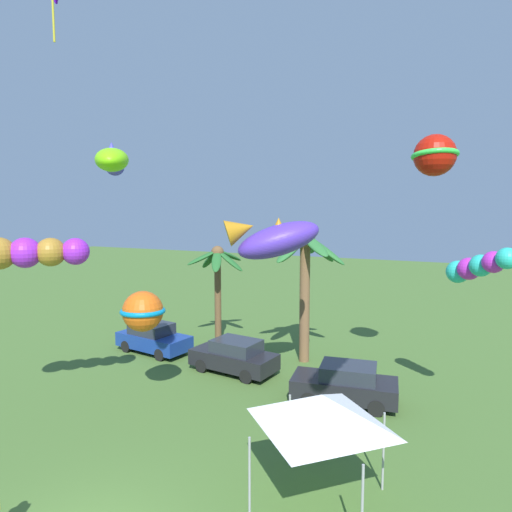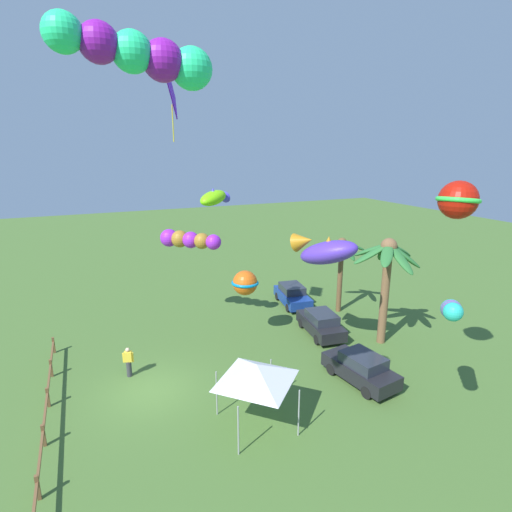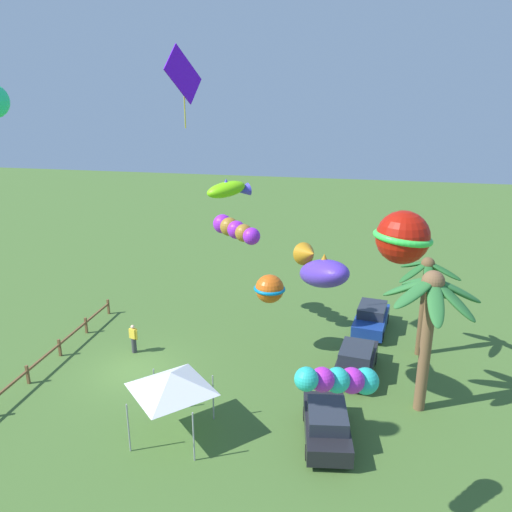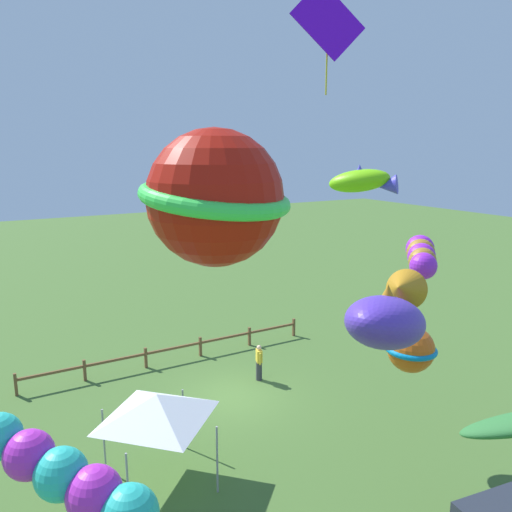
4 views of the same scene
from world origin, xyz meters
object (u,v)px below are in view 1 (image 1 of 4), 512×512
parked_car_2 (153,338)px  parked_car_0 (345,384)px  parked_car_1 (234,356)px  kite_ball_3 (435,155)px  kite_ball_4 (143,311)px  palm_tree_1 (218,271)px  kite_tube_1 (19,253)px  kite_fish_2 (112,160)px  kite_fish_0 (273,238)px  kite_tube_7 (478,266)px  palm_tree_0 (305,261)px  festival_tent (321,410)px

parked_car_2 → parked_car_0: bearing=-9.9°
parked_car_1 → parked_car_2: bearing=171.5°
kite_ball_3 → kite_ball_4: size_ratio=1.11×
parked_car_1 → parked_car_2: (-5.12, 0.77, 0.00)m
palm_tree_1 → kite_ball_3: bearing=-11.9°
kite_tube_1 → kite_fish_2: bearing=10.1°
kite_fish_0 → parked_car_1: bearing=146.8°
parked_car_0 → kite_tube_7: (4.28, 0.52, 4.65)m
parked_car_0 → kite_tube_1: size_ratio=1.26×
kite_fish_0 → kite_ball_4: (-3.90, -2.86, -2.60)m
parked_car_0 → parked_car_1: (-5.30, 1.05, 0.00)m
parked_car_0 → parked_car_1: bearing=168.8°
palm_tree_0 → palm_tree_1: size_ratio=1.19×
parked_car_2 → kite_ball_3: size_ratio=1.76×
kite_fish_2 → kite_ball_3: size_ratio=0.97×
palm_tree_1 → kite_ball_4: palm_tree_1 is taller
kite_tube_1 → kite_fish_2: size_ratio=1.44×
kite_ball_4 → parked_car_1: bearing=74.0°
parked_car_0 → kite_fish_0: size_ratio=1.05×
palm_tree_1 → kite_ball_3: (10.68, -2.25, 5.28)m
kite_fish_0 → kite_ball_3: bearing=26.1°
palm_tree_0 → parked_car_0: size_ratio=1.57×
kite_fish_2 → kite_ball_4: bearing=106.6°
palm_tree_0 → kite_tube_1: (-6.68, -9.92, 0.98)m
kite_tube_1 → kite_ball_4: kite_tube_1 is taller
kite_fish_0 → kite_tube_7: kite_fish_0 is taller
palm_tree_0 → kite_tube_1: size_ratio=1.97×
kite_ball_4 → parked_car_2: bearing=125.5°
parked_car_2 → kite_tube_7: size_ratio=1.73×
palm_tree_1 → kite_fish_2: kite_fish_2 is taller
festival_tent → kite_ball_4: (-7.50, 2.57, 1.16)m
palm_tree_0 → parked_car_2: bearing=-164.8°
festival_tent → kite_tube_1: kite_tube_1 is taller
festival_tent → kite_tube_1: (-10.54, -0.01, 3.39)m
parked_car_0 → kite_fish_2: bearing=-138.0°
palm_tree_0 → kite_fish_2: kite_fish_2 is taller
parked_car_1 → festival_tent: size_ratio=1.43×
palm_tree_1 → kite_ball_4: (1.37, -7.76, -0.40)m
palm_tree_1 → parked_car_0: bearing=-28.0°
parked_car_2 → festival_tent: bearing=-34.9°
parked_car_2 → palm_tree_1: bearing=44.9°
festival_tent → kite_tube_1: bearing=-180.0°
parked_car_0 → parked_car_1: size_ratio=1.01×
kite_tube_7 → kite_fish_2: bearing=-150.0°
parked_car_0 → kite_ball_3: size_ratio=1.76×
kite_fish_0 → kite_tube_1: size_ratio=1.20×
parked_car_0 → kite_ball_4: kite_ball_4 is taller
parked_car_1 → kite_tube_7: kite_tube_7 is taller
kite_fish_0 → kite_tube_7: (6.99, 1.17, -0.83)m
palm_tree_0 → parked_car_2: (-7.44, -2.02, -4.12)m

